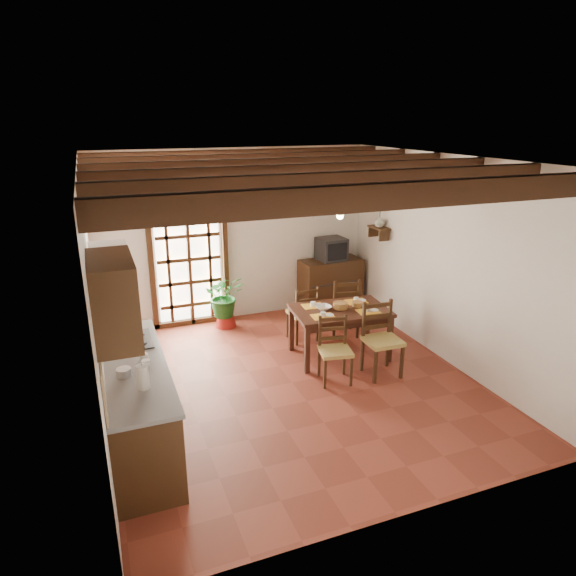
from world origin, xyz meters
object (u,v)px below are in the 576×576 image
chair_near_right (381,353)px  crt_tv (331,249)px  chair_far_right (343,317)px  pendant_lamp (340,210)px  dining_table (340,315)px  chair_near_left (335,362)px  kitchen_counter (136,402)px  potted_plant (225,293)px  chair_far_left (303,323)px  sideboard (330,285)px

chair_near_right → crt_tv: crt_tv is taller
chair_far_right → pendant_lamp: bearing=65.1°
dining_table → crt_tv: (0.68, 1.72, 0.48)m
chair_near_right → pendant_lamp: pendant_lamp is taller
pendant_lamp → chair_near_left: bearing=-117.3°
chair_near_left → chair_near_right: (0.65, -0.05, 0.04)m
dining_table → crt_tv: crt_tv is taller
kitchen_counter → potted_plant: (1.64, 2.72, 0.10)m
chair_near_right → potted_plant: potted_plant is taller
dining_table → chair_near_left: size_ratio=1.61×
chair_far_left → crt_tv: size_ratio=1.83×
crt_tv → pendant_lamp: bearing=-116.6°
potted_plant → pendant_lamp: 2.48m
dining_table → chair_far_left: 0.82m
chair_near_left → chair_near_right: 0.66m
chair_far_left → crt_tv: bearing=-136.0°
chair_near_right → chair_far_left: (-0.54, 1.39, -0.03)m
kitchen_counter → chair_near_left: (2.49, 0.46, -0.20)m
chair_near_left → chair_far_left: chair_far_left is taller
chair_near_right → chair_far_left: 1.49m
chair_near_right → pendant_lamp: 1.96m
chair_near_right → sideboard: size_ratio=0.92×
kitchen_counter → chair_far_right: kitchen_counter is taller
potted_plant → chair_near_right: bearing=-57.0°
chair_near_left → chair_far_left: (0.12, 1.34, 0.01)m
crt_tv → potted_plant: bearing=179.1°
chair_near_left → sideboard: (1.07, 2.37, 0.19)m
chair_near_right → potted_plant: bearing=124.4°
dining_table → chair_near_right: chair_near_right is taller
chair_near_left → chair_far_right: 1.49m
chair_far_right → dining_table: bearing=69.5°
pendant_lamp → crt_tv: bearing=67.2°
pendant_lamp → dining_table: bearing=-90.0°
sideboard → crt_tv: bearing=-93.1°
chair_far_right → sideboard: chair_far_right is taller
dining_table → crt_tv: bearing=73.3°
pendant_lamp → kitchen_counter: bearing=-157.4°
dining_table → sideboard: 1.87m
dining_table → chair_near_right: 0.81m
chair_far_left → potted_plant: (-0.97, 0.93, 0.30)m
kitchen_counter → chair_far_right: (3.26, 1.74, -0.18)m
chair_near_right → chair_far_right: size_ratio=1.03×
chair_far_left → sideboard: 1.41m
dining_table → sideboard: (0.68, 1.73, -0.17)m
kitchen_counter → dining_table: size_ratio=1.63×
chair_near_right → sideboard: 2.46m
sideboard → chair_far_left: bearing=-135.8°
chair_far_left → chair_near_right: bearing=108.0°
chair_far_right → sideboard: size_ratio=0.89×
kitchen_counter → chair_far_left: (2.60, 1.79, -0.20)m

